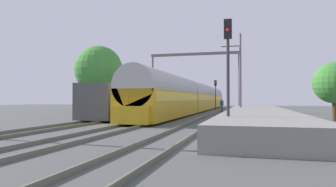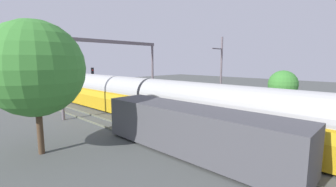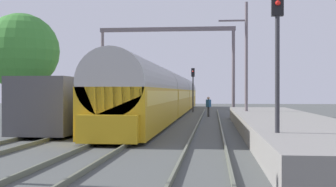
{
  "view_description": "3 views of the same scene",
  "coord_description": "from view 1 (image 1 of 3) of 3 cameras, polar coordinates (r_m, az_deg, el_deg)",
  "views": [
    {
      "loc": [
        6.95,
        -21.07,
        1.7
      ],
      "look_at": [
        0.0,
        4.8,
        2.19
      ],
      "focal_mm": 32.1,
      "sensor_mm": 36.0,
      "label": 1
    },
    {
      "loc": [
        -14.64,
        -3.99,
        5.63
      ],
      "look_at": [
        0.79,
        10.71,
        2.62
      ],
      "focal_mm": 24.85,
      "sensor_mm": 36.0,
      "label": 2
    },
    {
      "loc": [
        4.09,
        -21.03,
        2.16
      ],
      "look_at": [
        0.0,
        19.19,
        2.0
      ],
      "focal_mm": 47.9,
      "sensor_mm": 36.0,
      "label": 3
    }
  ],
  "objects": [
    {
      "name": "railway_signal_near",
      "position": [
        14.18,
        11.32,
        5.96
      ],
      "size": [
        0.36,
        0.3,
        5.39
      ],
      "color": "#2D2D33",
      "rests_on": "ground"
    },
    {
      "name": "platform",
      "position": [
        23.11,
        16.75,
        -4.1
      ],
      "size": [
        4.4,
        28.0,
        0.9
      ],
      "color": "gray",
      "rests_on": "ground"
    },
    {
      "name": "catenary_pole_east_mid",
      "position": [
        29.6,
        13.5,
        3.73
      ],
      "size": [
        1.9,
        0.2,
        8.0
      ],
      "color": "slate",
      "rests_on": "ground"
    },
    {
      "name": "tree_west_background",
      "position": [
        36.49,
        -13.01,
        4.44
      ],
      "size": [
        5.62,
        5.62,
        7.99
      ],
      "color": "#4C3826",
      "rests_on": "ground"
    },
    {
      "name": "person_crossing",
      "position": [
        38.85,
        10.19,
        -2.02
      ],
      "size": [
        0.46,
        0.45,
        1.73
      ],
      "rotation": [
        0.0,
        0.0,
        2.41
      ],
      "color": "#323232",
      "rests_on": "ground"
    },
    {
      "name": "railway_signal_far",
      "position": [
        47.98,
        9.02,
        0.54
      ],
      "size": [
        0.36,
        0.3,
        4.67
      ],
      "color": "#2D2D33",
      "rests_on": "ground"
    },
    {
      "name": "track_far_west",
      "position": [
        23.71,
        -12.04,
        -4.94
      ],
      "size": [
        1.52,
        60.0,
        0.16
      ],
      "color": "#5E6251",
      "rests_on": "ground"
    },
    {
      "name": "ground",
      "position": [
        22.25,
        -3.22,
        -5.42
      ],
      "size": [
        120.0,
        120.0,
        0.0
      ],
      "primitive_type": "plane",
      "color": "#4B4E4C"
    },
    {
      "name": "passenger_train",
      "position": [
        42.17,
        5.55,
        -0.67
      ],
      "size": [
        2.93,
        49.2,
        3.82
      ],
      "color": "gold",
      "rests_on": "ground"
    },
    {
      "name": "tree_east_background",
      "position": [
        26.55,
        29.05,
        1.78
      ],
      "size": [
        3.21,
        3.21,
        4.57
      ],
      "color": "#4C3826",
      "rests_on": "ground"
    },
    {
      "name": "track_west",
      "position": [
        22.24,
        -3.22,
        -5.22
      ],
      "size": [
        1.52,
        60.0,
        0.16
      ],
      "color": "#5E6251",
      "rests_on": "ground"
    },
    {
      "name": "freight_car",
      "position": [
        27.61,
        -7.91,
        -1.51
      ],
      "size": [
        2.8,
        13.0,
        2.7
      ],
      "color": "#47474C",
      "rests_on": "ground"
    },
    {
      "name": "track_east",
      "position": [
        21.36,
        6.59,
        -5.39
      ],
      "size": [
        1.52,
        60.0,
        0.16
      ],
      "color": "#5E6251",
      "rests_on": "ground"
    },
    {
      "name": "catenary_gantry",
      "position": [
        40.14,
        5.01,
        4.52
      ],
      "size": [
        12.03,
        0.28,
        7.86
      ],
      "color": "slate",
      "rests_on": "ground"
    }
  ]
}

